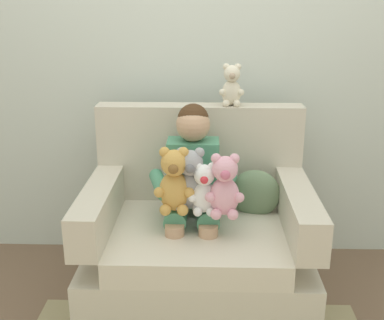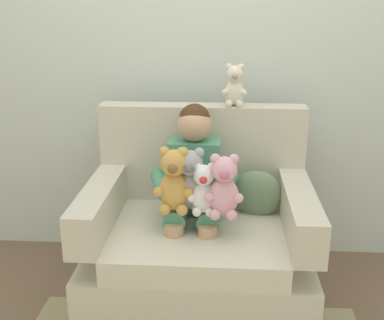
{
  "view_description": "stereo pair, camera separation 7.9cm",
  "coord_description": "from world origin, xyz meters",
  "px_view_note": "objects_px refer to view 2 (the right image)",
  "views": [
    {
      "loc": [
        0.04,
        -2.21,
        1.52
      ],
      "look_at": [
        -0.03,
        -0.05,
        0.8
      ],
      "focal_mm": 45.43,
      "sensor_mm": 36.0,
      "label": 1
    },
    {
      "loc": [
        0.12,
        -2.21,
        1.52
      ],
      "look_at": [
        -0.03,
        -0.05,
        0.8
      ],
      "focal_mm": 45.43,
      "sensor_mm": 36.0,
      "label": 2
    }
  ],
  "objects_px": {
    "plush_white": "(204,190)",
    "plush_honey": "(174,182)",
    "plush_pink": "(224,188)",
    "plush_cream_on_backrest": "(234,86)",
    "throw_pillow": "(257,194)",
    "armchair": "(199,243)",
    "seated_child": "(193,179)",
    "plush_grey": "(190,181)"
  },
  "relations": [
    {
      "from": "plush_white",
      "to": "plush_honey",
      "type": "bearing_deg",
      "value": 156.0
    },
    {
      "from": "plush_pink",
      "to": "plush_honey",
      "type": "distance_m",
      "value": 0.24
    },
    {
      "from": "plush_honey",
      "to": "plush_cream_on_backrest",
      "type": "height_order",
      "value": "plush_cream_on_backrest"
    },
    {
      "from": "plush_honey",
      "to": "throw_pillow",
      "type": "relative_size",
      "value": 1.23
    },
    {
      "from": "armchair",
      "to": "plush_cream_on_backrest",
      "type": "bearing_deg",
      "value": 60.99
    },
    {
      "from": "armchair",
      "to": "seated_child",
      "type": "xyz_separation_m",
      "value": [
        -0.03,
        0.02,
        0.35
      ]
    },
    {
      "from": "plush_pink",
      "to": "plush_grey",
      "type": "height_order",
      "value": "plush_grey"
    },
    {
      "from": "plush_honey",
      "to": "throw_pillow",
      "type": "bearing_deg",
      "value": 22.18
    },
    {
      "from": "armchair",
      "to": "plush_grey",
      "type": "xyz_separation_m",
      "value": [
        -0.04,
        -0.12,
        0.39
      ]
    },
    {
      "from": "plush_cream_on_backrest",
      "to": "throw_pillow",
      "type": "distance_m",
      "value": 0.58
    },
    {
      "from": "seated_child",
      "to": "plush_pink",
      "type": "xyz_separation_m",
      "value": [
        0.15,
        -0.2,
        0.04
      ]
    },
    {
      "from": "plush_grey",
      "to": "plush_honey",
      "type": "relative_size",
      "value": 0.97
    },
    {
      "from": "armchair",
      "to": "seated_child",
      "type": "bearing_deg",
      "value": 148.71
    },
    {
      "from": "armchair",
      "to": "plush_honey",
      "type": "relative_size",
      "value": 3.49
    },
    {
      "from": "throw_pillow",
      "to": "plush_honey",
      "type": "bearing_deg",
      "value": -148.13
    },
    {
      "from": "seated_child",
      "to": "plush_pink",
      "type": "distance_m",
      "value": 0.25
    },
    {
      "from": "plush_pink",
      "to": "throw_pillow",
      "type": "relative_size",
      "value": 1.16
    },
    {
      "from": "throw_pillow",
      "to": "plush_pink",
      "type": "bearing_deg",
      "value": -120.59
    },
    {
      "from": "seated_child",
      "to": "plush_cream_on_backrest",
      "type": "height_order",
      "value": "plush_cream_on_backrest"
    },
    {
      "from": "plush_grey",
      "to": "plush_honey",
      "type": "bearing_deg",
      "value": 177.4
    },
    {
      "from": "seated_child",
      "to": "plush_cream_on_backrest",
      "type": "xyz_separation_m",
      "value": [
        0.2,
        0.28,
        0.42
      ]
    },
    {
      "from": "armchair",
      "to": "plush_white",
      "type": "relative_size",
      "value": 4.43
    },
    {
      "from": "armchair",
      "to": "plush_honey",
      "type": "distance_m",
      "value": 0.43
    },
    {
      "from": "armchair",
      "to": "plush_cream_on_backrest",
      "type": "relative_size",
      "value": 4.96
    },
    {
      "from": "armchair",
      "to": "throw_pillow",
      "type": "relative_size",
      "value": 4.28
    },
    {
      "from": "seated_child",
      "to": "plush_honey",
      "type": "height_order",
      "value": "seated_child"
    },
    {
      "from": "plush_white",
      "to": "throw_pillow",
      "type": "bearing_deg",
      "value": 27.41
    },
    {
      "from": "plush_white",
      "to": "plush_cream_on_backrest",
      "type": "distance_m",
      "value": 0.63
    },
    {
      "from": "armchair",
      "to": "plush_grey",
      "type": "relative_size",
      "value": 3.59
    },
    {
      "from": "seated_child",
      "to": "plush_grey",
      "type": "bearing_deg",
      "value": -87.94
    },
    {
      "from": "armchair",
      "to": "seated_child",
      "type": "relative_size",
      "value": 1.35
    },
    {
      "from": "throw_pillow",
      "to": "plush_cream_on_backrest",
      "type": "bearing_deg",
      "value": 124.16
    },
    {
      "from": "seated_child",
      "to": "plush_white",
      "type": "height_order",
      "value": "seated_child"
    },
    {
      "from": "plush_cream_on_backrest",
      "to": "plush_grey",
      "type": "bearing_deg",
      "value": -124.65
    },
    {
      "from": "armchair",
      "to": "plush_white",
      "type": "xyz_separation_m",
      "value": [
        0.03,
        -0.16,
        0.36
      ]
    },
    {
      "from": "throw_pillow",
      "to": "plush_white",
      "type": "bearing_deg",
      "value": -134.86
    },
    {
      "from": "plush_white",
      "to": "armchair",
      "type": "bearing_deg",
      "value": 82.89
    },
    {
      "from": "seated_child",
      "to": "throw_pillow",
      "type": "xyz_separation_m",
      "value": [
        0.33,
        0.09,
        -0.11
      ]
    },
    {
      "from": "plush_white",
      "to": "plush_honey",
      "type": "distance_m",
      "value": 0.14
    },
    {
      "from": "armchair",
      "to": "plush_cream_on_backrest",
      "type": "height_order",
      "value": "plush_cream_on_backrest"
    },
    {
      "from": "plush_pink",
      "to": "throw_pillow",
      "type": "distance_m",
      "value": 0.37
    },
    {
      "from": "plush_cream_on_backrest",
      "to": "plush_honey",
      "type": "bearing_deg",
      "value": -130.78
    }
  ]
}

